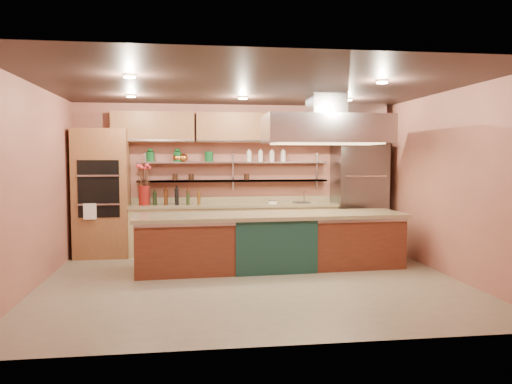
{
  "coord_description": "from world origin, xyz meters",
  "views": [
    {
      "loc": [
        -0.91,
        -7.07,
        1.8
      ],
      "look_at": [
        0.19,
        1.0,
        1.23
      ],
      "focal_mm": 35.0,
      "sensor_mm": 36.0,
      "label": 1
    }
  ],
  "objects": [
    {
      "name": "wall_back",
      "position": [
        0.0,
        2.5,
        1.4
      ],
      "size": [
        6.0,
        0.04,
        2.8
      ],
      "primitive_type": "cube",
      "color": "#A5614E",
      "rests_on": "floor"
    },
    {
      "name": "oven_stack",
      "position": [
        -2.45,
        2.18,
        1.15
      ],
      "size": [
        0.95,
        0.64,
        2.3
      ],
      "primitive_type": "cube",
      "color": "brown",
      "rests_on": "floor"
    },
    {
      "name": "copper_kettle",
      "position": [
        -1.0,
        2.37,
        1.79
      ],
      "size": [
        0.22,
        0.22,
        0.14
      ],
      "primitive_type": "ellipsoid",
      "rotation": [
        0.0,
        0.0,
        0.29
      ],
      "color": "orange",
      "rests_on": "wall_shelf_upper"
    },
    {
      "name": "wall_right",
      "position": [
        3.0,
        0.0,
        1.4
      ],
      "size": [
        0.04,
        5.0,
        2.8
      ],
      "primitive_type": "cube",
      "color": "#A5614E",
      "rests_on": "floor"
    },
    {
      "name": "green_canister",
      "position": [
        -0.51,
        2.37,
        1.81
      ],
      "size": [
        0.2,
        0.2,
        0.19
      ],
      "primitive_type": "cylinder",
      "rotation": [
        0.0,
        0.0,
        0.31
      ],
      "color": "#0F491F",
      "rests_on": "wall_shelf_upper"
    },
    {
      "name": "oil_bottle_cluster",
      "position": [
        -1.12,
        2.15,
        1.08
      ],
      "size": [
        0.95,
        0.38,
        0.3
      ],
      "primitive_type": "cube",
      "rotation": [
        0.0,
        0.0,
        0.13
      ],
      "color": "black",
      "rests_on": "back_counter"
    },
    {
      "name": "wall_shelf_lower",
      "position": [
        -0.05,
        2.37,
        1.35
      ],
      "size": [
        3.6,
        0.26,
        0.03
      ],
      "primitive_type": "cube",
      "color": "#ACAFB4",
      "rests_on": "wall_back"
    },
    {
      "name": "floor",
      "position": [
        0.0,
        0.0,
        -0.01
      ],
      "size": [
        6.0,
        5.0,
        0.02
      ],
      "primitive_type": "cube",
      "color": "gray",
      "rests_on": "ground"
    },
    {
      "name": "ceiling_downlights",
      "position": [
        0.0,
        0.2,
        2.77
      ],
      "size": [
        4.0,
        2.8,
        0.02
      ],
      "primitive_type": "cube",
      "color": "#FFE5A5",
      "rests_on": "ceiling"
    },
    {
      "name": "upper_cabinets",
      "position": [
        0.0,
        2.32,
        2.35
      ],
      "size": [
        4.6,
        0.36,
        0.55
      ],
      "primitive_type": "cube",
      "color": "brown",
      "rests_on": "wall_back"
    },
    {
      "name": "wall_shelf_upper",
      "position": [
        -0.05,
        2.37,
        1.7
      ],
      "size": [
        3.6,
        0.26,
        0.03
      ],
      "primitive_type": "cube",
      "color": "#ACAFB4",
      "rests_on": "wall_back"
    },
    {
      "name": "island",
      "position": [
        0.41,
        0.8,
        0.44
      ],
      "size": [
        4.3,
        1.11,
        0.89
      ],
      "primitive_type": "cube",
      "rotation": [
        0.0,
        0.0,
        0.04
      ],
      "color": "brown",
      "rests_on": "floor"
    },
    {
      "name": "refrigerator",
      "position": [
        2.35,
        2.14,
        1.05
      ],
      "size": [
        0.95,
        0.72,
        2.1
      ],
      "primitive_type": "cube",
      "color": "slate",
      "rests_on": "floor"
    },
    {
      "name": "range_hood",
      "position": [
        1.31,
        0.8,
        2.25
      ],
      "size": [
        2.0,
        1.0,
        0.45
      ],
      "primitive_type": "cube",
      "color": "#ACAFB4",
      "rests_on": "ceiling"
    },
    {
      "name": "kitchen_scale",
      "position": [
        0.66,
        2.15,
        0.97
      ],
      "size": [
        0.16,
        0.13,
        0.08
      ],
      "primitive_type": "cube",
      "rotation": [
        0.0,
        0.0,
        0.15
      ],
      "color": "silver",
      "rests_on": "back_counter"
    },
    {
      "name": "bar_faucet",
      "position": [
        1.3,
        2.25,
        1.04
      ],
      "size": [
        0.04,
        0.04,
        0.21
      ],
      "primitive_type": "cylinder",
      "rotation": [
        0.0,
        0.0,
        -0.42
      ],
      "color": "silver",
      "rests_on": "back_counter"
    },
    {
      "name": "wall_front",
      "position": [
        0.0,
        -2.5,
        1.4
      ],
      "size": [
        6.0,
        0.04,
        2.8
      ],
      "primitive_type": "cube",
      "color": "#A5614E",
      "rests_on": "floor"
    },
    {
      "name": "flower_vase",
      "position": [
        -1.7,
        2.15,
        1.11
      ],
      "size": [
        0.2,
        0.2,
        0.35
      ],
      "primitive_type": "cylinder",
      "rotation": [
        0.0,
        0.0,
        -0.04
      ],
      "color": "maroon",
      "rests_on": "back_counter"
    },
    {
      "name": "ceiling",
      "position": [
        0.0,
        0.0,
        2.8
      ],
      "size": [
        6.0,
        5.0,
        0.02
      ],
      "primitive_type": "cube",
      "color": "black",
      "rests_on": "wall_back"
    },
    {
      "name": "back_counter",
      "position": [
        -0.05,
        2.2,
        0.47
      ],
      "size": [
        3.84,
        0.64,
        0.93
      ],
      "primitive_type": "cube",
      "color": "tan",
      "rests_on": "floor"
    },
    {
      "name": "wall_left",
      "position": [
        -3.0,
        0.0,
        1.4
      ],
      "size": [
        0.04,
        5.0,
        2.8
      ],
      "primitive_type": "cube",
      "color": "#A5614E",
      "rests_on": "floor"
    }
  ]
}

